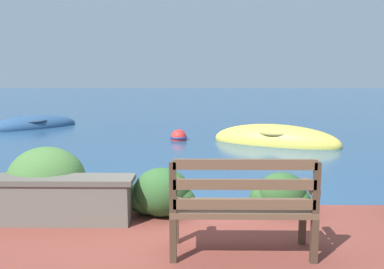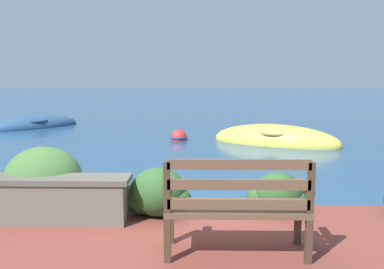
{
  "view_description": "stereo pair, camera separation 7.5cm",
  "coord_description": "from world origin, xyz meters",
  "px_view_note": "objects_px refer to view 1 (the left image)",
  "views": [
    {
      "loc": [
        0.35,
        -5.17,
        1.89
      ],
      "look_at": [
        0.21,
        5.54,
        0.27
      ],
      "focal_mm": 40.0,
      "sensor_mm": 36.0,
      "label": 1
    },
    {
      "loc": [
        0.43,
        -5.17,
        1.89
      ],
      "look_at": [
        0.21,
        5.54,
        0.27
      ],
      "focal_mm": 40.0,
      "sensor_mm": 36.0,
      "label": 2
    }
  ],
  "objects_px": {
    "rowboat_nearest": "(275,141)",
    "mooring_buoy": "(179,137)",
    "park_bench": "(242,204)",
    "rowboat_mid": "(33,126)"
  },
  "relations": [
    {
      "from": "mooring_buoy",
      "to": "rowboat_nearest",
      "type": "bearing_deg",
      "value": -13.37
    },
    {
      "from": "rowboat_mid",
      "to": "mooring_buoy",
      "type": "bearing_deg",
      "value": 110.09
    },
    {
      "from": "park_bench",
      "to": "rowboat_nearest",
      "type": "bearing_deg",
      "value": 83.21
    },
    {
      "from": "park_bench",
      "to": "rowboat_mid",
      "type": "height_order",
      "value": "park_bench"
    },
    {
      "from": "rowboat_nearest",
      "to": "mooring_buoy",
      "type": "distance_m",
      "value": 2.59
    },
    {
      "from": "mooring_buoy",
      "to": "park_bench",
      "type": "bearing_deg",
      "value": -83.26
    },
    {
      "from": "park_bench",
      "to": "mooring_buoy",
      "type": "height_order",
      "value": "park_bench"
    },
    {
      "from": "rowboat_nearest",
      "to": "rowboat_mid",
      "type": "distance_m",
      "value": 8.05
    },
    {
      "from": "park_bench",
      "to": "rowboat_mid",
      "type": "relative_size",
      "value": 0.45
    },
    {
      "from": "rowboat_nearest",
      "to": "mooring_buoy",
      "type": "relative_size",
      "value": 7.16
    }
  ]
}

